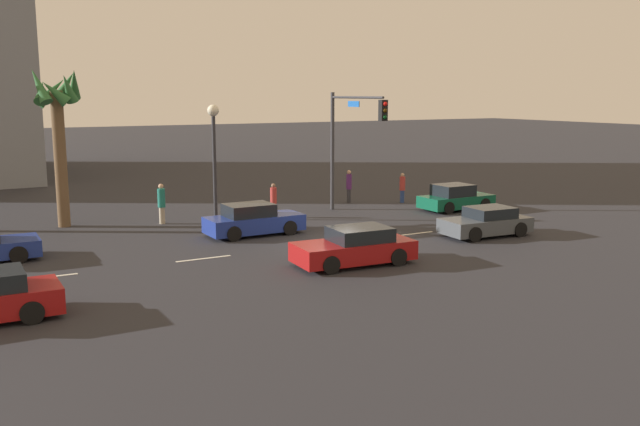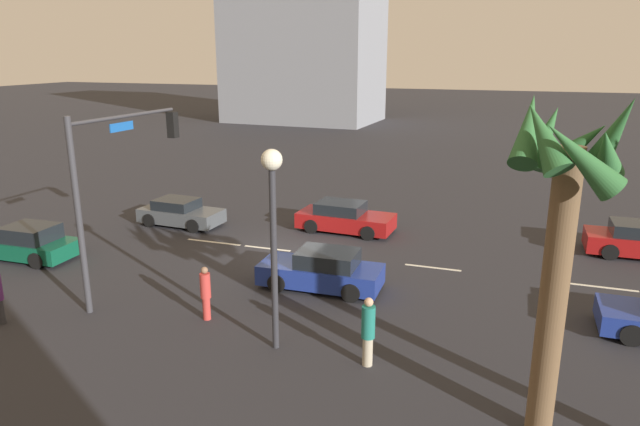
# 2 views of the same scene
# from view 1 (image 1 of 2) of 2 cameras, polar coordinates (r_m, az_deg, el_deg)

# --- Properties ---
(ground_plane) EXTENTS (220.00, 220.00, 0.00)m
(ground_plane) POSITION_cam_1_polar(r_m,az_deg,el_deg) (28.44, 1.54, -2.48)
(ground_plane) COLOR #28282D
(lane_stripe_1) EXTENTS (2.53, 0.14, 0.01)m
(lane_stripe_1) POSITION_cam_1_polar(r_m,az_deg,el_deg) (24.87, -22.31, -5.02)
(lane_stripe_1) COLOR silver
(lane_stripe_1) RESTS_ON ground_plane
(lane_stripe_2) EXTENTS (2.12, 0.14, 0.01)m
(lane_stripe_2) POSITION_cam_1_polar(r_m,az_deg,el_deg) (26.07, -9.62, -3.75)
(lane_stripe_2) COLOR silver
(lane_stripe_2) RESTS_ON ground_plane
(lane_stripe_3) EXTENTS (2.08, 0.14, 0.01)m
(lane_stripe_3) POSITION_cam_1_polar(r_m,az_deg,el_deg) (28.97, 3.35, -2.26)
(lane_stripe_3) COLOR silver
(lane_stripe_3) RESTS_ON ground_plane
(lane_stripe_4) EXTENTS (2.55, 0.14, 0.01)m
(lane_stripe_4) POSITION_cam_1_polar(r_m,az_deg,el_deg) (30.36, 7.39, -1.76)
(lane_stripe_4) COLOR silver
(lane_stripe_4) RESTS_ON ground_plane
(car_0) EXTENTS (4.00, 2.01, 1.25)m
(car_0) POSITION_cam_1_polar(r_m,az_deg,el_deg) (30.59, 13.61, -0.76)
(car_0) COLOR #474C51
(car_0) RESTS_ON ground_plane
(car_2) EXTENTS (3.97, 1.94, 1.37)m
(car_2) POSITION_cam_1_polar(r_m,az_deg,el_deg) (37.08, 11.15, 1.21)
(car_2) COLOR #0F5138
(car_2) RESTS_ON ground_plane
(car_3) EXTENTS (4.25, 1.88, 1.38)m
(car_3) POSITION_cam_1_polar(r_m,az_deg,el_deg) (30.04, -5.56, -0.62)
(car_3) COLOR navy
(car_3) RESTS_ON ground_plane
(car_4) EXTENTS (4.42, 2.15, 1.35)m
(car_4) POSITION_cam_1_polar(r_m,az_deg,el_deg) (24.80, 2.91, -2.84)
(car_4) COLOR maroon
(car_4) RESTS_ON ground_plane
(traffic_signal) EXTENTS (0.49, 5.41, 6.15)m
(traffic_signal) POSITION_cam_1_polar(r_m,az_deg,el_deg) (34.58, 2.43, 6.73)
(traffic_signal) COLOR #38383D
(traffic_signal) RESTS_ON ground_plane
(streetlamp) EXTENTS (0.56, 0.56, 5.57)m
(streetlamp) POSITION_cam_1_polar(r_m,az_deg,el_deg) (33.64, -8.79, 6.12)
(streetlamp) COLOR #2D2D33
(streetlamp) RESTS_ON ground_plane
(pedestrian_0) EXTENTS (0.36, 0.36, 1.85)m
(pedestrian_0) POSITION_cam_1_polar(r_m,az_deg,el_deg) (38.78, 2.41, 2.31)
(pedestrian_0) COLOR #333338
(pedestrian_0) RESTS_ON ground_plane
(pedestrian_1) EXTENTS (0.43, 0.43, 1.71)m
(pedestrian_1) POSITION_cam_1_polar(r_m,az_deg,el_deg) (34.14, -3.87, 1.12)
(pedestrian_1) COLOR #BF3833
(pedestrian_1) RESTS_ON ground_plane
(pedestrian_2) EXTENTS (0.35, 0.35, 1.67)m
(pedestrian_2) POSITION_cam_1_polar(r_m,az_deg,el_deg) (39.11, 6.84, 2.15)
(pedestrian_2) COLOR #2D478C
(pedestrian_2) RESTS_ON ground_plane
(pedestrian_3) EXTENTS (0.50, 0.50, 1.91)m
(pedestrian_3) POSITION_cam_1_polar(r_m,az_deg,el_deg) (33.25, -12.99, 0.84)
(pedestrian_3) COLOR #B2A58C
(pedestrian_3) RESTS_ON ground_plane
(palm_tree_1) EXTENTS (2.49, 2.34, 7.30)m
(palm_tree_1) POSITION_cam_1_polar(r_m,az_deg,el_deg) (33.50, -20.89, 7.57)
(palm_tree_1) COLOR brown
(palm_tree_1) RESTS_ON ground_plane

